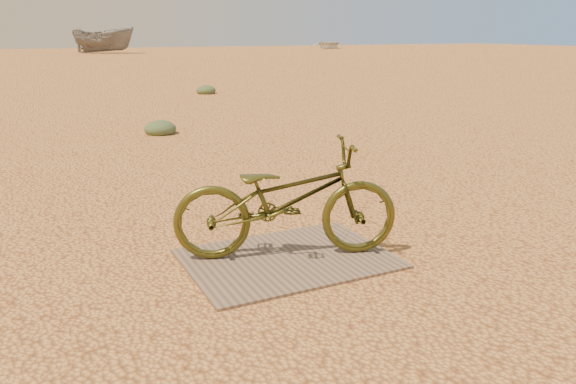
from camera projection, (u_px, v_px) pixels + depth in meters
name	position (u px, v px, depth m)	size (l,w,h in m)	color
ground	(324.00, 241.00, 4.70)	(120.00, 120.00, 0.00)	#E39D54
plywood_board	(288.00, 259.00, 4.29)	(1.53, 1.11, 0.02)	#786352
bicycle	(286.00, 199.00, 4.22)	(0.59, 1.70, 0.89)	#434317
boat_mid_right	(104.00, 40.00, 44.61)	(1.96, 5.21, 2.02)	slate
boat_far_right	(328.00, 44.00, 57.56)	(3.34, 4.67, 0.97)	silver
kale_a	(161.00, 134.00, 9.60)	(0.54, 0.54, 0.30)	#4A603F
kale_b	(206.00, 94.00, 15.78)	(0.55, 0.55, 0.30)	#4A603F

